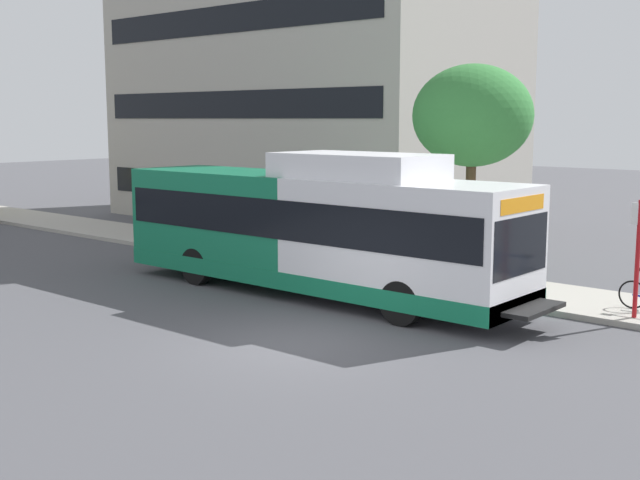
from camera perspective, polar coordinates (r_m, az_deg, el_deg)
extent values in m
plane|color=#4C4C51|center=(22.32, -16.88, -3.37)|extent=(120.00, 120.00, 0.00)
cube|color=#A8A399|center=(25.27, -0.88, -1.47)|extent=(3.00, 56.00, 0.14)
cube|color=white|center=(18.80, 6.10, -0.01)|extent=(2.54, 5.80, 2.73)
cube|color=#14724C|center=(22.57, -6.10, 1.42)|extent=(2.54, 5.80, 2.73)
cube|color=#14724C|center=(20.76, -0.55, -2.36)|extent=(2.57, 11.60, 0.44)
cube|color=black|center=(20.53, -0.56, 1.78)|extent=(2.58, 11.25, 0.96)
cube|color=black|center=(17.34, 13.90, -0.39)|extent=(2.34, 0.10, 1.24)
cube|color=orange|center=(17.22, 14.03, 2.46)|extent=(1.91, 0.08, 0.32)
cube|color=white|center=(19.49, 2.65, 5.25)|extent=(2.16, 4.06, 0.60)
cube|color=black|center=(17.41, 14.89, -4.75)|extent=(1.78, 0.60, 0.10)
cylinder|color=black|center=(17.72, 5.81, -4.44)|extent=(0.30, 1.00, 1.00)
cylinder|color=black|center=(19.58, 9.61, -3.27)|extent=(0.30, 1.00, 1.00)
cylinder|color=black|center=(22.22, -8.69, -1.83)|extent=(0.30, 1.00, 1.00)
cylinder|color=black|center=(23.73, -4.55, -1.10)|extent=(0.30, 1.00, 1.00)
cylinder|color=red|center=(18.90, 21.50, -1.28)|extent=(0.10, 0.10, 2.60)
cube|color=white|center=(18.74, 21.64, 1.73)|extent=(0.04, 0.36, 0.48)
torus|color=black|center=(19.93, 21.20, -3.61)|extent=(0.04, 0.66, 0.66)
cylinder|color=#4C3823|center=(22.97, 10.52, 1.56)|extent=(0.28, 0.28, 3.18)
ellipsoid|color=#337A38|center=(22.81, 10.71, 8.63)|extent=(3.30, 3.30, 2.80)
cube|color=black|center=(36.90, -0.62, 4.22)|extent=(10.14, 15.43, 1.10)
cube|color=black|center=(36.79, -0.62, 9.43)|extent=(10.14, 15.43, 1.10)
cube|color=black|center=(37.00, -0.63, 14.64)|extent=(10.14, 15.43, 1.10)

